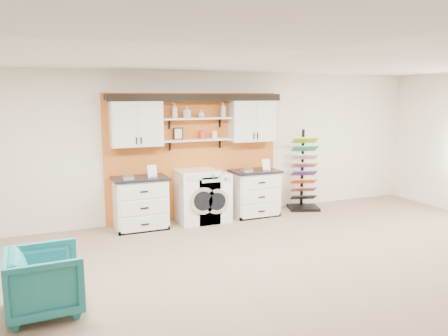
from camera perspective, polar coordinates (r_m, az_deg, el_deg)
name	(u,v)px	position (r m, az deg, el deg)	size (l,w,h in m)	color
floor	(310,305)	(5.27, 11.15, -17.19)	(10.00, 10.00, 0.00)	#856E5A
ceiling	(319,51)	(4.74, 12.26, 14.74)	(10.00, 10.00, 0.00)	white
wall_back	(194,146)	(8.38, -3.98, 2.92)	(10.00, 10.00, 0.00)	silver
accent_panel	(194,156)	(8.37, -3.88, 1.54)	(3.40, 0.07, 2.40)	#C16120
upper_cabinet_left	(136,123)	(7.84, -11.40, 5.84)	(0.90, 0.35, 0.84)	white
upper_cabinet_right	(252,120)	(8.58, 3.64, 6.30)	(0.90, 0.35, 0.84)	white
shelf_lower	(197,140)	(8.17, -3.53, 3.68)	(1.32, 0.28, 0.03)	white
shelf_upper	(197,118)	(8.14, -3.56, 6.48)	(1.32, 0.28, 0.03)	white
crown_molding	(196,97)	(8.14, -3.62, 9.28)	(3.30, 0.41, 0.13)	black
picture_frame	(178,134)	(8.10, -6.00, 4.48)	(0.18, 0.02, 0.22)	black
canister_red	(202,135)	(8.20, -2.88, 4.37)	(0.11, 0.11, 0.16)	red
canister_cream	(215,135)	(8.29, -1.25, 4.37)	(0.10, 0.10, 0.14)	silver
base_cabinet_left	(141,203)	(7.90, -10.84, -4.50)	(0.95, 0.66, 0.93)	white
base_cabinet_right	(254,193)	(8.64, 3.99, -3.24)	(0.93, 0.66, 0.91)	white
washer	(197,196)	(8.17, -3.56, -3.69)	(0.71, 0.71, 0.99)	white
dryer	(210,197)	(8.26, -1.81, -3.77)	(0.66, 0.71, 0.92)	white
sample_rack	(304,184)	(9.22, 10.36, -2.09)	(0.73, 0.67, 1.66)	black
armchair	(45,281)	(5.26, -22.35, -13.51)	(0.76, 0.78, 0.71)	#1C777F
soap_bottle_a	(175,111)	(8.01, -6.47, 7.45)	(0.10, 0.10, 0.27)	silver
soap_bottle_b	(187,112)	(8.08, -4.84, 7.31)	(0.10, 0.10, 0.21)	silver
soap_bottle_c	(201,113)	(8.17, -3.00, 7.13)	(0.12, 0.12, 0.15)	silver
soap_bottle_d	(223,110)	(8.33, -0.11, 7.63)	(0.11, 0.11, 0.28)	silver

